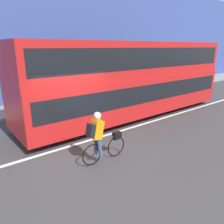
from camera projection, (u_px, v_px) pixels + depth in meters
name	position (u px, v px, depth m)	size (l,w,h in m)	color
ground_plane	(77.00, 146.00, 7.66)	(80.00, 80.00, 0.00)	#38383A
road_center_line	(75.00, 144.00, 7.75)	(50.00, 0.14, 0.01)	silver
sidewalk_curb	(26.00, 109.00, 11.85)	(60.00, 2.54, 0.15)	gray
building_facade	(9.00, 33.00, 11.78)	(60.00, 0.30, 8.06)	#33478C
bus	(131.00, 76.00, 10.44)	(10.95, 2.60, 3.55)	black
cyclist_on_bike	(100.00, 136.00, 6.34)	(1.55, 0.32, 1.58)	black
street_sign_post	(77.00, 78.00, 13.21)	(0.36, 0.09, 2.47)	#59595B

